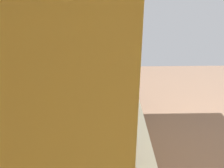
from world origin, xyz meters
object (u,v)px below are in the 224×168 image
at_px(microwave, 105,68).
at_px(kettle, 113,121).
at_px(bowl, 114,148).
at_px(oven_range, 109,79).

relative_size(microwave, kettle, 2.16).
height_order(bowl, kettle, kettle).
distance_m(oven_range, kettle, 2.03).
xyz_separation_m(oven_range, microwave, (-1.08, 0.05, 0.60)).
distance_m(microwave, kettle, 0.90).
bearing_deg(bowl, oven_range, 0.35).
bearing_deg(oven_range, kettle, -179.60).
xyz_separation_m(oven_range, kettle, (-1.97, -0.01, 0.50)).
distance_m(microwave, bowl, 1.18).
distance_m(oven_range, microwave, 1.24).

